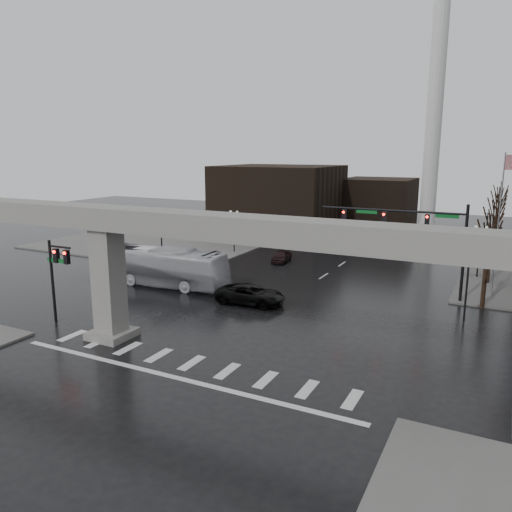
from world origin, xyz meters
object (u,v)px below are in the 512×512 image
Objects in this scene: signal_mast_arm at (416,228)px; far_car at (282,256)px; pickup_truck at (250,294)px; city_bus at (161,266)px.

far_car is at bearing 155.10° from signal_mast_arm.
city_bus reaches higher than pickup_truck.
pickup_truck is at bearing -81.71° from far_car.
pickup_truck is 1.48× the size of far_car.
pickup_truck reaches higher than far_car.
signal_mast_arm reaches higher than city_bus.
pickup_truck is 9.93m from city_bus.
pickup_truck is 0.44× the size of city_bus.
signal_mast_arm is at bearing -74.13° from city_bus.
city_bus is 15.09m from far_car.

